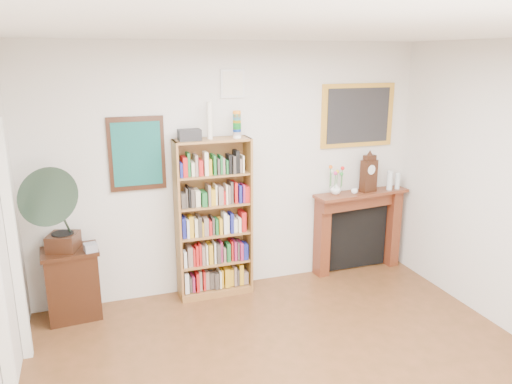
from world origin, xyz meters
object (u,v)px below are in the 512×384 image
at_px(fireplace, 357,224).
at_px(gramophone, 58,205).
at_px(cd_stack, 91,247).
at_px(teacup, 354,191).
at_px(bookshelf, 214,210).
at_px(mantel_clock, 369,174).
at_px(side_cabinet, 73,284).
at_px(bottle_right, 398,181).
at_px(flower_vase, 336,189).
at_px(bottle_left, 390,180).

height_order(fireplace, gramophone, gramophone).
distance_m(cd_stack, teacup, 3.07).
xyz_separation_m(bookshelf, mantel_clock, (1.95, 0.02, 0.25)).
bearing_deg(gramophone, side_cabinet, 90.56).
height_order(side_cabinet, mantel_clock, mantel_clock).
relative_size(gramophone, mantel_clock, 2.01).
bearing_deg(fireplace, bottle_right, -12.88).
relative_size(side_cabinet, mantel_clock, 1.66).
distance_m(gramophone, flower_vase, 3.10).
bearing_deg(gramophone, flower_vase, 22.59).
xyz_separation_m(mantel_clock, bottle_left, (0.29, -0.01, -0.10)).
bearing_deg(gramophone, mantel_clock, 21.70).
xyz_separation_m(cd_stack, bottle_right, (3.67, 0.18, 0.34)).
xyz_separation_m(side_cabinet, bottle_left, (3.76, 0.05, 0.78)).
bearing_deg(teacup, bottle_right, 2.99).
bearing_deg(gramophone, teacup, 21.27).
height_order(bookshelf, bottle_right, bookshelf).
xyz_separation_m(side_cabinet, cd_stack, (0.21, -0.11, 0.42)).
xyz_separation_m(bookshelf, teacup, (1.74, -0.02, 0.07)).
relative_size(fireplace, mantel_clock, 2.75).
bearing_deg(mantel_clock, bookshelf, 167.56).
distance_m(flower_vase, bottle_left, 0.73).
xyz_separation_m(fireplace, mantel_clock, (0.08, -0.06, 0.65)).
bearing_deg(bookshelf, fireplace, 1.64).
relative_size(cd_stack, mantel_clock, 0.27).
height_order(teacup, bottle_right, bottle_right).
bearing_deg(teacup, bookshelf, 179.31).
bearing_deg(mantel_clock, cd_stack, 170.29).
distance_m(fireplace, gramophone, 3.51).
bearing_deg(bookshelf, bottle_right, -0.39).
distance_m(bookshelf, gramophone, 1.60).
bearing_deg(bottle_left, fireplace, 168.87).
distance_m(bookshelf, bottle_left, 2.25).
relative_size(bookshelf, teacup, 26.39).
height_order(fireplace, mantel_clock, mantel_clock).
height_order(side_cabinet, fireplace, fireplace).
distance_m(cd_stack, mantel_clock, 3.30).
xyz_separation_m(bookshelf, cd_stack, (-1.31, -0.17, -0.21)).
bearing_deg(teacup, fireplace, 37.03).
bearing_deg(fireplace, bottle_left, -16.68).
relative_size(side_cabinet, cd_stack, 6.26).
height_order(bookshelf, mantel_clock, bookshelf).
distance_m(teacup, bottle_left, 0.51).
bearing_deg(mantel_clock, teacup, 177.26).
relative_size(cd_stack, flower_vase, 0.89).
relative_size(fireplace, bottle_left, 5.19).
height_order(flower_vase, bottle_right, bottle_right).
xyz_separation_m(bottle_left, bottle_right, (0.12, 0.01, -0.02)).
bearing_deg(mantel_clock, side_cabinet, 168.22).
bearing_deg(flower_vase, teacup, -15.01).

